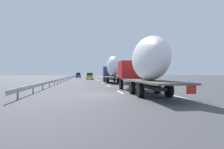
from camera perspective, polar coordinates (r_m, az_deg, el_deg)
ground_plane at (r=56.23m, az=-6.40°, el=-1.45°), size 260.00×260.00×0.00m
lane_stripe_0 at (r=18.56m, az=2.34°, el=-5.06°), size 3.20×0.20×0.01m
lane_stripe_1 at (r=27.62m, az=-1.06°, el=-3.28°), size 3.20×0.20×0.01m
lane_stripe_2 at (r=36.52m, az=-2.74°, el=-2.40°), size 3.20×0.20×0.01m
lane_stripe_3 at (r=47.64m, az=-3.95°, el=-1.76°), size 3.20×0.20×0.01m
lane_stripe_4 at (r=54.76m, az=-4.47°, el=-1.49°), size 3.20×0.20×0.01m
lane_stripe_5 at (r=63.67m, az=-4.95°, el=-1.23°), size 3.20×0.20×0.01m
lane_stripe_6 at (r=70.42m, az=-5.24°, el=-1.08°), size 3.20×0.20×0.01m
lane_stripe_7 at (r=91.14m, az=-5.85°, el=-0.76°), size 3.20×0.20×0.01m
lane_stripe_8 at (r=105.73m, az=-6.13°, el=-0.61°), size 3.20×0.20×0.01m
lane_stripe_9 at (r=107.46m, az=-6.16°, el=-0.59°), size 3.20×0.20×0.01m
edge_line_right at (r=61.61m, az=-1.40°, el=-1.29°), size 110.00×0.20×0.01m
truck_lead at (r=36.48m, az=0.11°, el=1.73°), size 12.22×2.55×4.81m
truck_trailing at (r=17.16m, az=9.37°, el=3.11°), size 13.93×2.55×4.63m
car_yellow_coupe at (r=56.64m, az=-6.46°, el=-0.47°), size 4.77×1.81×1.88m
car_blue_sedan at (r=75.66m, az=-9.65°, el=-0.24°), size 4.35×1.79×1.99m
road_sign at (r=59.40m, az=0.01°, el=0.95°), size 0.10×0.90×3.47m
tree_0 at (r=79.08m, az=1.07°, el=1.53°), size 2.50×2.50×5.22m
tree_1 at (r=83.24m, az=2.28°, el=1.99°), size 2.77×2.77×6.51m
tree_2 at (r=79.51m, az=2.42°, el=1.84°), size 3.62×3.62×6.36m
guardrail_median at (r=59.37m, az=-12.27°, el=-0.80°), size 94.00×0.10×0.76m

